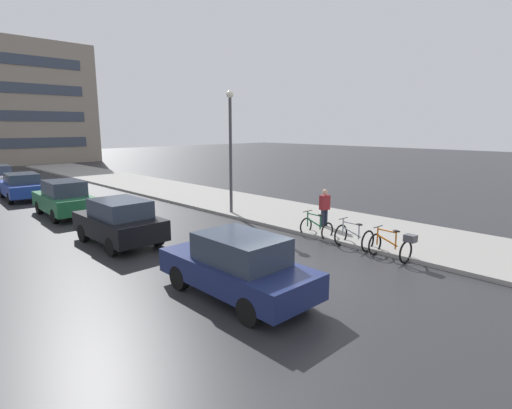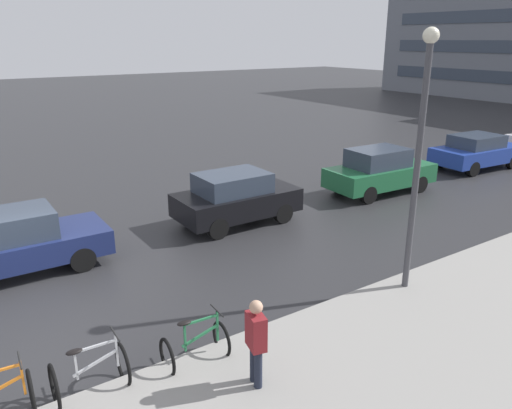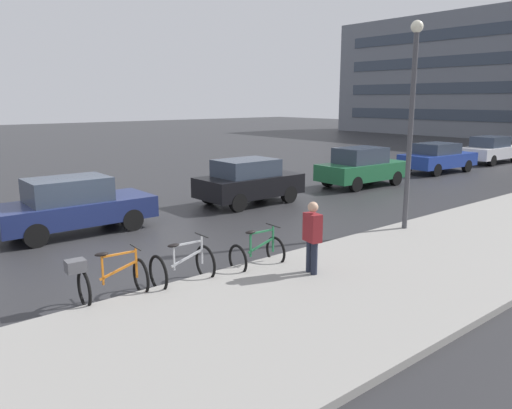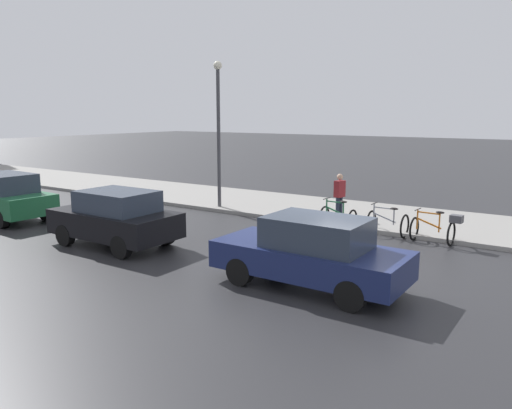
{
  "view_description": "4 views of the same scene",
  "coord_description": "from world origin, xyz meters",
  "px_view_note": "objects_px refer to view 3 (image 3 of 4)",
  "views": [
    {
      "loc": [
        -8.18,
        -6.98,
        4.17
      ],
      "look_at": [
        1.18,
        2.64,
        1.56
      ],
      "focal_mm": 28.0,
      "sensor_mm": 36.0,
      "label": 1
    },
    {
      "loc": [
        10.75,
        -1.31,
        5.58
      ],
      "look_at": [
        0.6,
        5.5,
        1.49
      ],
      "focal_mm": 35.0,
      "sensor_mm": 36.0,
      "label": 2
    },
    {
      "loc": [
        12.0,
        -4.8,
        3.75
      ],
      "look_at": [
        2.06,
        3.46,
        1.02
      ],
      "focal_mm": 35.0,
      "sensor_mm": 36.0,
      "label": 3
    },
    {
      "loc": [
        -11.52,
        -4.82,
        3.84
      ],
      "look_at": [
        0.68,
        3.29,
        1.14
      ],
      "focal_mm": 35.0,
      "sensor_mm": 36.0,
      "label": 4
    }
  ],
  "objects_px": {
    "car_white": "(491,150)",
    "pedestrian": "(312,236)",
    "car_black": "(249,181)",
    "streetlamp": "(412,110)",
    "car_navy": "(73,205)",
    "car_green": "(362,167)",
    "bicycle_nearest": "(105,277)",
    "bicycle_third": "(257,253)",
    "bicycle_second": "(183,266)",
    "car_blue": "(437,157)"
  },
  "relations": [
    {
      "from": "car_green",
      "to": "pedestrian",
      "type": "height_order",
      "value": "car_green"
    },
    {
      "from": "car_navy",
      "to": "car_green",
      "type": "relative_size",
      "value": 1.01
    },
    {
      "from": "bicycle_second",
      "to": "streetlamp",
      "type": "distance_m",
      "value": 7.73
    },
    {
      "from": "bicycle_nearest",
      "to": "bicycle_third",
      "type": "xyz_separation_m",
      "value": [
        0.39,
        3.37,
        -0.12
      ]
    },
    {
      "from": "car_white",
      "to": "pedestrian",
      "type": "height_order",
      "value": "pedestrian"
    },
    {
      "from": "car_white",
      "to": "pedestrian",
      "type": "bearing_deg",
      "value": -72.79
    },
    {
      "from": "car_black",
      "to": "car_white",
      "type": "distance_m",
      "value": 18.6
    },
    {
      "from": "car_black",
      "to": "car_green",
      "type": "bearing_deg",
      "value": 87.92
    },
    {
      "from": "car_green",
      "to": "car_blue",
      "type": "xyz_separation_m",
      "value": [
        -0.16,
        6.42,
        -0.06
      ]
    },
    {
      "from": "bicycle_second",
      "to": "car_green",
      "type": "relative_size",
      "value": 0.27
    },
    {
      "from": "car_navy",
      "to": "bicycle_nearest",
      "type": "bearing_deg",
      "value": -14.44
    },
    {
      "from": "car_green",
      "to": "streetlamp",
      "type": "relative_size",
      "value": 0.74
    },
    {
      "from": "car_black",
      "to": "car_blue",
      "type": "relative_size",
      "value": 0.87
    },
    {
      "from": "bicycle_nearest",
      "to": "car_blue",
      "type": "height_order",
      "value": "car_blue"
    },
    {
      "from": "car_green",
      "to": "pedestrian",
      "type": "bearing_deg",
      "value": -56.3
    },
    {
      "from": "bicycle_third",
      "to": "streetlamp",
      "type": "height_order",
      "value": "streetlamp"
    },
    {
      "from": "bicycle_second",
      "to": "car_navy",
      "type": "height_order",
      "value": "car_navy"
    },
    {
      "from": "car_black",
      "to": "streetlamp",
      "type": "distance_m",
      "value": 6.65
    },
    {
      "from": "car_navy",
      "to": "pedestrian",
      "type": "relative_size",
      "value": 2.58
    },
    {
      "from": "car_black",
      "to": "streetlamp",
      "type": "relative_size",
      "value": 0.66
    },
    {
      "from": "bicycle_third",
      "to": "pedestrian",
      "type": "distance_m",
      "value": 1.41
    },
    {
      "from": "car_blue",
      "to": "car_white",
      "type": "height_order",
      "value": "car_white"
    },
    {
      "from": "car_navy",
      "to": "car_black",
      "type": "height_order",
      "value": "car_black"
    },
    {
      "from": "bicycle_third",
      "to": "car_green",
      "type": "distance_m",
      "value": 12.0
    },
    {
      "from": "bicycle_nearest",
      "to": "car_green",
      "type": "xyz_separation_m",
      "value": [
        -5.17,
        14.0,
        0.34
      ]
    },
    {
      "from": "bicycle_third",
      "to": "car_black",
      "type": "xyz_separation_m",
      "value": [
        -5.79,
        4.42,
        0.45
      ]
    },
    {
      "from": "car_blue",
      "to": "pedestrian",
      "type": "bearing_deg",
      "value": -67.32
    },
    {
      "from": "bicycle_nearest",
      "to": "pedestrian",
      "type": "bearing_deg",
      "value": 67.8
    },
    {
      "from": "bicycle_nearest",
      "to": "bicycle_second",
      "type": "xyz_separation_m",
      "value": [
        0.16,
        1.57,
        -0.09
      ]
    },
    {
      "from": "car_navy",
      "to": "car_green",
      "type": "distance_m",
      "value": 12.61
    },
    {
      "from": "car_navy",
      "to": "pedestrian",
      "type": "distance_m",
      "value": 7.41
    },
    {
      "from": "car_navy",
      "to": "pedestrian",
      "type": "bearing_deg",
      "value": 19.6
    },
    {
      "from": "bicycle_third",
      "to": "car_blue",
      "type": "distance_m",
      "value": 17.98
    },
    {
      "from": "car_black",
      "to": "car_green",
      "type": "relative_size",
      "value": 0.89
    },
    {
      "from": "bicycle_second",
      "to": "pedestrian",
      "type": "distance_m",
      "value": 2.75
    },
    {
      "from": "bicycle_nearest",
      "to": "car_white",
      "type": "xyz_separation_m",
      "value": [
        -5.39,
        26.39,
        0.29
      ]
    },
    {
      "from": "car_blue",
      "to": "car_white",
      "type": "relative_size",
      "value": 1.0
    },
    {
      "from": "bicycle_third",
      "to": "car_black",
      "type": "distance_m",
      "value": 7.29
    },
    {
      "from": "bicycle_nearest",
      "to": "pedestrian",
      "type": "height_order",
      "value": "pedestrian"
    },
    {
      "from": "bicycle_third",
      "to": "car_white",
      "type": "distance_m",
      "value": 23.73
    },
    {
      "from": "car_black",
      "to": "streetlamp",
      "type": "height_order",
      "value": "streetlamp"
    },
    {
      "from": "bicycle_nearest",
      "to": "bicycle_third",
      "type": "bearing_deg",
      "value": 83.4
    },
    {
      "from": "bicycle_nearest",
      "to": "car_green",
      "type": "bearing_deg",
      "value": 110.27
    },
    {
      "from": "bicycle_third",
      "to": "car_green",
      "type": "relative_size",
      "value": 0.27
    },
    {
      "from": "bicycle_nearest",
      "to": "car_blue",
      "type": "xyz_separation_m",
      "value": [
        -5.33,
        20.42,
        0.28
      ]
    },
    {
      "from": "car_navy",
      "to": "car_blue",
      "type": "height_order",
      "value": "car_navy"
    },
    {
      "from": "car_navy",
      "to": "car_black",
      "type": "distance_m",
      "value": 6.4
    },
    {
      "from": "bicycle_nearest",
      "to": "bicycle_second",
      "type": "distance_m",
      "value": 1.58
    },
    {
      "from": "streetlamp",
      "to": "pedestrian",
      "type": "bearing_deg",
      "value": -78.9
    },
    {
      "from": "bicycle_third",
      "to": "car_blue",
      "type": "relative_size",
      "value": 0.26
    }
  ]
}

